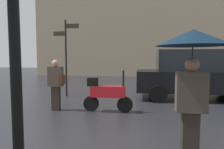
# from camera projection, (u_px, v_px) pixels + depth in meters

# --- Properties ---
(pedestrian_with_umbrella) EXTENTS (1.09, 1.09, 2.02)m
(pedestrian_with_umbrella) POSITION_uv_depth(u_px,v_px,m) (192.00, 54.00, 3.09)
(pedestrian_with_umbrella) COLOR #2A241E
(pedestrian_with_umbrella) RESTS_ON ground
(pedestrian_with_bag) EXTENTS (0.48, 0.24, 1.54)m
(pedestrian_with_bag) POSITION_uv_depth(u_px,v_px,m) (56.00, 82.00, 6.22)
(pedestrian_with_bag) COLOR #2A241E
(pedestrian_with_bag) RESTS_ON ground
(parked_scooter) EXTENTS (1.47, 0.32, 1.23)m
(parked_scooter) POSITION_uv_depth(u_px,v_px,m) (106.00, 93.00, 6.08)
(parked_scooter) COLOR black
(parked_scooter) RESTS_ON ground
(parked_car_left) EXTENTS (4.43, 2.02, 1.90)m
(parked_car_left) POSITION_uv_depth(u_px,v_px,m) (193.00, 74.00, 8.00)
(parked_car_left) COLOR black
(parked_car_left) RESTS_ON ground
(street_signpost) EXTENTS (1.08, 0.08, 3.14)m
(street_signpost) POSITION_uv_depth(u_px,v_px,m) (66.00, 51.00, 8.48)
(street_signpost) COLOR black
(street_signpost) RESTS_ON ground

